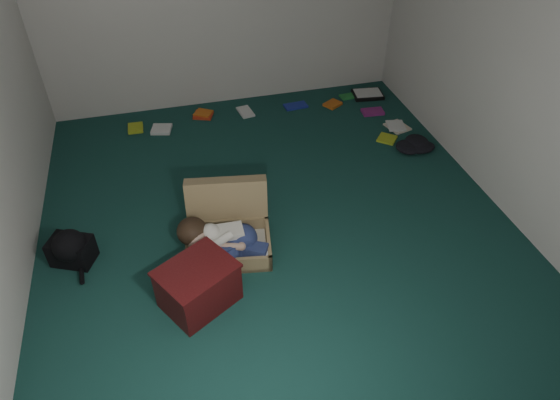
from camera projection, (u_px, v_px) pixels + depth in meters
name	position (u px, v px, depth m)	size (l,w,h in m)	color
floor	(276.00, 220.00, 4.39)	(4.50, 4.50, 0.00)	#164039
wall_front	(422.00, 351.00, 1.88)	(4.50, 4.50, 0.00)	silver
wall_right	(519.00, 55.00, 3.95)	(4.50, 4.50, 0.00)	silver
suitcase	(228.00, 228.00, 4.09)	(0.77, 0.76, 0.50)	#9C8256
person	(222.00, 239.00, 3.93)	(0.71, 0.44, 0.31)	white
maroon_bin	(198.00, 286.00, 3.58)	(0.66, 0.62, 0.36)	#470E0F
backpack	(72.00, 250.00, 3.94)	(0.40, 0.32, 0.24)	black
clothing_pile	(419.00, 147.00, 5.16)	(0.39, 0.32, 0.13)	black
paper_tray	(368.00, 94.00, 6.12)	(0.39, 0.31, 0.05)	black
book_scatter	(296.00, 114.00, 5.77)	(3.06, 1.26, 0.02)	#ADC422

